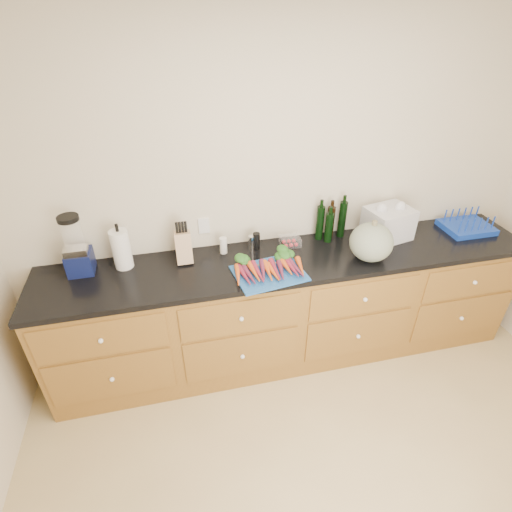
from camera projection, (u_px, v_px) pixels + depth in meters
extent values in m
plane|color=tan|center=(351.00, 509.00, 2.35)|extent=(4.00, 4.00, 0.00)
cube|color=beige|center=(282.00, 194.00, 2.97)|extent=(4.10, 0.05, 2.60)
cube|color=brown|center=(290.00, 309.00, 3.16)|extent=(3.60, 0.60, 0.90)
cube|color=brown|center=(101.00, 339.00, 2.51)|extent=(0.82, 0.01, 0.28)
sphere|color=white|center=(101.00, 341.00, 2.50)|extent=(0.03, 0.03, 0.03)
cube|color=brown|center=(112.00, 378.00, 2.71)|extent=(0.82, 0.01, 0.38)
sphere|color=white|center=(112.00, 379.00, 2.69)|extent=(0.03, 0.03, 0.03)
cube|color=brown|center=(241.00, 317.00, 2.68)|extent=(0.82, 0.01, 0.28)
sphere|color=white|center=(241.00, 319.00, 2.67)|extent=(0.03, 0.03, 0.03)
cube|color=brown|center=(242.00, 355.00, 2.88)|extent=(0.82, 0.01, 0.38)
sphere|color=white|center=(242.00, 357.00, 2.86)|extent=(0.03, 0.03, 0.03)
cube|color=brown|center=(364.00, 298.00, 2.85)|extent=(0.82, 0.01, 0.28)
sphere|color=white|center=(365.00, 300.00, 2.84)|extent=(0.03, 0.03, 0.03)
cube|color=brown|center=(357.00, 335.00, 3.05)|extent=(0.82, 0.01, 0.38)
sphere|color=white|center=(358.00, 336.00, 3.04)|extent=(0.03, 0.03, 0.03)
cube|color=brown|center=(474.00, 281.00, 3.02)|extent=(0.82, 0.01, 0.28)
sphere|color=white|center=(475.00, 282.00, 3.01)|extent=(0.03, 0.03, 0.03)
cube|color=brown|center=(460.00, 317.00, 3.22)|extent=(0.82, 0.01, 0.38)
sphere|color=white|center=(462.00, 318.00, 3.21)|extent=(0.03, 0.03, 0.03)
cube|color=black|center=(293.00, 260.00, 2.91)|extent=(3.64, 0.62, 0.04)
cube|color=#2056A0|center=(269.00, 273.00, 2.72)|extent=(0.51, 0.42, 0.01)
cone|color=#E0571A|center=(239.00, 276.00, 2.65)|extent=(0.04, 0.21, 0.04)
cone|color=maroon|center=(244.00, 275.00, 2.65)|extent=(0.04, 0.21, 0.04)
cone|color=maroon|center=(248.00, 274.00, 2.66)|extent=(0.04, 0.21, 0.04)
cone|color=#E0571A|center=(253.00, 274.00, 2.67)|extent=(0.04, 0.21, 0.04)
cone|color=maroon|center=(258.00, 273.00, 2.67)|extent=(0.04, 0.21, 0.04)
cone|color=maroon|center=(263.00, 273.00, 2.68)|extent=(0.04, 0.21, 0.04)
cone|color=#E0571A|center=(268.00, 272.00, 2.69)|extent=(0.04, 0.21, 0.04)
ellipsoid|color=#1C541C|center=(248.00, 260.00, 2.79)|extent=(0.21, 0.13, 0.06)
cone|color=#E0571A|center=(272.00, 271.00, 2.69)|extent=(0.04, 0.21, 0.04)
cone|color=maroon|center=(277.00, 271.00, 2.70)|extent=(0.04, 0.21, 0.04)
cone|color=maroon|center=(281.00, 270.00, 2.70)|extent=(0.04, 0.21, 0.04)
cone|color=#E0571A|center=(286.00, 269.00, 2.71)|extent=(0.04, 0.21, 0.04)
cone|color=maroon|center=(291.00, 269.00, 2.72)|extent=(0.04, 0.21, 0.04)
cone|color=maroon|center=(296.00, 268.00, 2.72)|extent=(0.04, 0.21, 0.04)
cone|color=#E0571A|center=(300.00, 267.00, 2.73)|extent=(0.04, 0.21, 0.04)
ellipsoid|color=#1C541C|center=(280.00, 256.00, 2.83)|extent=(0.21, 0.13, 0.06)
ellipsoid|color=slate|center=(371.00, 242.00, 2.81)|extent=(0.31, 0.31, 0.28)
cube|color=#0E1644|center=(80.00, 262.00, 2.71)|extent=(0.17, 0.17, 0.16)
cube|color=silver|center=(76.00, 251.00, 2.63)|extent=(0.15, 0.10, 0.05)
cylinder|color=white|center=(73.00, 235.00, 2.59)|extent=(0.13, 0.13, 0.22)
cylinder|color=black|center=(68.00, 218.00, 2.53)|extent=(0.14, 0.14, 0.03)
cylinder|color=white|center=(121.00, 249.00, 2.73)|extent=(0.13, 0.13, 0.28)
cube|color=tan|center=(184.00, 247.00, 2.81)|extent=(0.11, 0.11, 0.22)
cylinder|color=silver|center=(223.00, 245.00, 2.92)|extent=(0.05, 0.05, 0.12)
cylinder|color=black|center=(256.00, 241.00, 2.97)|extent=(0.05, 0.05, 0.13)
cylinder|color=silver|center=(252.00, 243.00, 2.96)|extent=(0.05, 0.05, 0.11)
cube|color=white|center=(290.00, 241.00, 3.02)|extent=(0.15, 0.12, 0.07)
cylinder|color=black|center=(320.00, 223.00, 3.06)|extent=(0.06, 0.06, 0.27)
cylinder|color=black|center=(330.00, 222.00, 3.09)|extent=(0.06, 0.06, 0.25)
cylinder|color=black|center=(342.00, 219.00, 3.09)|extent=(0.06, 0.06, 0.29)
cylinder|color=black|center=(329.00, 228.00, 3.03)|extent=(0.06, 0.06, 0.24)
cube|color=#1236A3|center=(466.00, 227.00, 3.23)|extent=(0.37, 0.30, 0.05)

